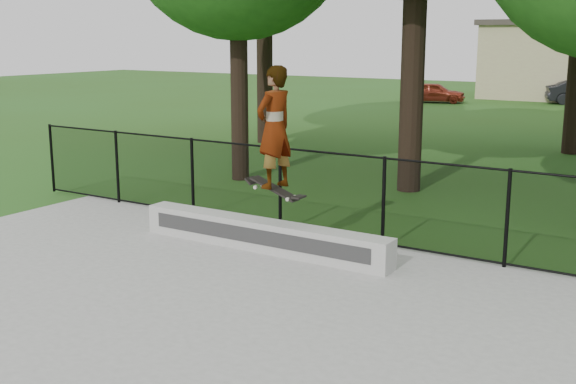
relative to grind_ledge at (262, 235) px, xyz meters
name	(u,v)px	position (x,y,z in m)	size (l,w,h in m)	color
grind_ledge	(262,235)	(0.00, 0.00, 0.00)	(4.53, 0.40, 0.49)	#B8B8B3
car_a	(435,92)	(-7.51, 27.01, 0.23)	(1.25, 3.09, 1.06)	maroon
skater_airborne	(275,129)	(0.31, -0.09, 1.75)	(0.80, 0.76, 2.09)	black
chainlink_fence	(383,202)	(1.57, 1.20, 0.51)	(16.06, 0.06, 1.50)	black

